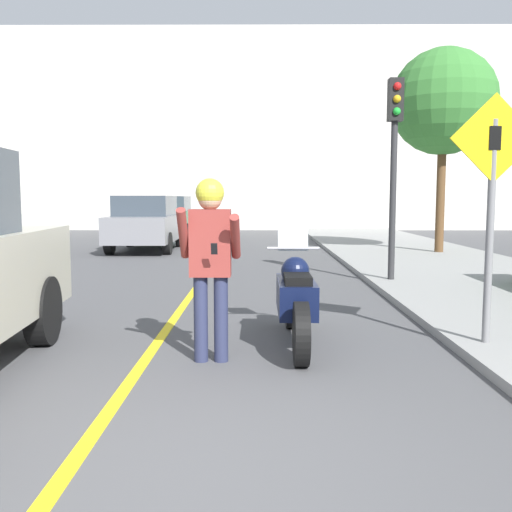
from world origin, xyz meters
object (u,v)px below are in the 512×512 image
object	(u,v)px
motorcycle	(296,299)
parked_car_green	(169,217)
crossing_sign	(492,195)
traffic_light	(394,141)
parked_car_grey	(147,223)
person_biker	(210,249)
street_tree	(444,102)

from	to	relation	value
motorcycle	parked_car_green	xyz separation A→B (m)	(-4.09, 16.88, 0.35)
crossing_sign	traffic_light	bearing A→B (deg)	89.08
crossing_sign	parked_car_grey	xyz separation A→B (m)	(-5.85, 11.57, -0.80)
motorcycle	crossing_sign	world-z (taller)	crossing_sign
crossing_sign	traffic_light	world-z (taller)	traffic_light
person_biker	crossing_sign	distance (m)	2.94
crossing_sign	street_tree	bearing A→B (deg)	75.22
person_biker	parked_car_green	distance (m)	17.85
person_biker	crossing_sign	size ratio (longest dim) A/B	0.70
street_tree	traffic_light	bearing A→B (deg)	-115.45
person_biker	crossing_sign	xyz separation A→B (m)	(2.87, 0.36, 0.53)
motorcycle	street_tree	distance (m)	11.46
person_biker	parked_car_green	bearing A→B (deg)	100.34
crossing_sign	parked_car_green	distance (m)	18.26
street_tree	parked_car_grey	xyz separation A→B (m)	(-8.52, 1.47, -3.37)
traffic_light	parked_car_green	world-z (taller)	traffic_light
traffic_light	parked_car_grey	distance (m)	9.28
traffic_light	street_tree	xyz separation A→B (m)	(2.59, 5.45, 1.57)
person_biker	street_tree	bearing A→B (deg)	62.14
traffic_light	parked_car_green	bearing A→B (deg)	116.11
traffic_light	parked_car_grey	world-z (taller)	traffic_light
parked_car_grey	parked_car_green	size ratio (longest dim) A/B	1.00
motorcycle	person_biker	world-z (taller)	person_biker
traffic_light	crossing_sign	bearing A→B (deg)	-90.92
street_tree	parked_car_green	distance (m)	11.75
person_biker	parked_car_grey	bearing A→B (deg)	104.04
crossing_sign	parked_car_grey	size ratio (longest dim) A/B	0.61
motorcycle	parked_car_grey	size ratio (longest dim) A/B	0.54
motorcycle	crossing_sign	distance (m)	2.31
traffic_light	parked_car_grey	bearing A→B (deg)	130.59
parked_car_green	crossing_sign	bearing A→B (deg)	-70.56
crossing_sign	street_tree	xyz separation A→B (m)	(2.67, 10.10, 2.57)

